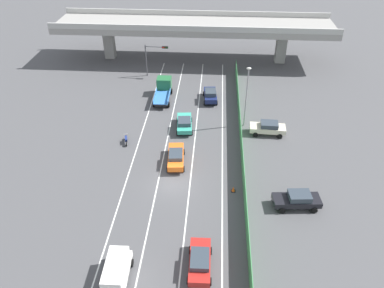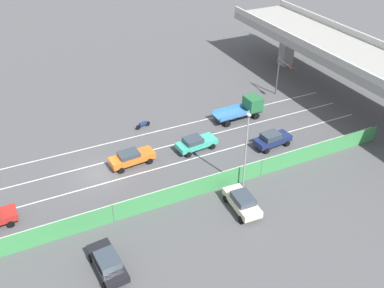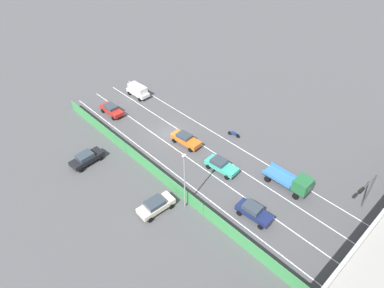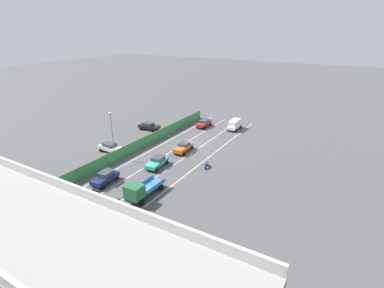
{
  "view_description": "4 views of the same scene",
  "coord_description": "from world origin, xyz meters",
  "px_view_note": "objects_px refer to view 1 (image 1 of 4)",
  "views": [
    {
      "loc": [
        3.96,
        -30.22,
        26.32
      ],
      "look_at": [
        1.56,
        5.38,
        1.38
      ],
      "focal_mm": 35.26,
      "sensor_mm": 36.0,
      "label": 1
    },
    {
      "loc": [
        34.96,
        -6.31,
        26.32
      ],
      "look_at": [
        1.66,
        9.62,
        1.88
      ],
      "focal_mm": 39.64,
      "sensor_mm": 36.0,
      "label": 2
    },
    {
      "loc": [
        25.64,
        31.98,
        30.99
      ],
      "look_at": [
        -0.08,
        4.9,
        0.83
      ],
      "focal_mm": 31.68,
      "sensor_mm": 36.0,
      "label": 3
    },
    {
      "loc": [
        -25.43,
        43.7,
        20.35
      ],
      "look_at": [
        -1.48,
        2.84,
        1.45
      ],
      "focal_mm": 27.3,
      "sensor_mm": 36.0,
      "label": 4
    }
  ],
  "objects_px": {
    "car_sedan_red": "(200,261)",
    "car_van_white": "(116,271)",
    "street_lamp": "(247,92)",
    "flatbed_truck_blue": "(164,88)",
    "parked_sedan_cream": "(268,128)",
    "car_taxi_orange": "(176,157)",
    "car_taxi_teal": "(184,123)",
    "traffic_cone": "(233,189)",
    "car_sedan_navy": "(210,95)",
    "traffic_light": "(154,54)",
    "motorcycle": "(126,140)",
    "parked_sedan_dark": "(297,199)"
  },
  "relations": [
    {
      "from": "car_taxi_teal",
      "to": "street_lamp",
      "type": "bearing_deg",
      "value": 10.22
    },
    {
      "from": "car_taxi_orange",
      "to": "parked_sedan_cream",
      "type": "height_order",
      "value": "parked_sedan_cream"
    },
    {
      "from": "car_sedan_red",
      "to": "traffic_light",
      "type": "bearing_deg",
      "value": 103.98
    },
    {
      "from": "parked_sedan_dark",
      "to": "traffic_light",
      "type": "xyz_separation_m",
      "value": [
        -18.32,
        29.16,
        2.84
      ]
    },
    {
      "from": "traffic_cone",
      "to": "car_taxi_teal",
      "type": "bearing_deg",
      "value": 117.47
    },
    {
      "from": "flatbed_truck_blue",
      "to": "parked_sedan_dark",
      "type": "distance_m",
      "value": 27.31
    },
    {
      "from": "car_sedan_navy",
      "to": "parked_sedan_cream",
      "type": "height_order",
      "value": "car_sedan_navy"
    },
    {
      "from": "car_taxi_orange",
      "to": "street_lamp",
      "type": "height_order",
      "value": "street_lamp"
    },
    {
      "from": "car_sedan_navy",
      "to": "parked_sedan_cream",
      "type": "distance_m",
      "value": 11.24
    },
    {
      "from": "car_sedan_navy",
      "to": "flatbed_truck_blue",
      "type": "xyz_separation_m",
      "value": [
        -6.91,
        0.83,
        0.35
      ]
    },
    {
      "from": "parked_sedan_cream",
      "to": "traffic_light",
      "type": "height_order",
      "value": "traffic_light"
    },
    {
      "from": "car_van_white",
      "to": "car_taxi_orange",
      "type": "bearing_deg",
      "value": 78.81
    },
    {
      "from": "parked_sedan_dark",
      "to": "traffic_light",
      "type": "bearing_deg",
      "value": 122.14
    },
    {
      "from": "car_sedan_red",
      "to": "traffic_cone",
      "type": "distance_m",
      "value": 10.13
    },
    {
      "from": "car_taxi_teal",
      "to": "parked_sedan_dark",
      "type": "bearing_deg",
      "value": -47.8
    },
    {
      "from": "car_taxi_teal",
      "to": "traffic_cone",
      "type": "height_order",
      "value": "car_taxi_teal"
    },
    {
      "from": "car_taxi_teal",
      "to": "motorcycle",
      "type": "height_order",
      "value": "car_taxi_teal"
    },
    {
      "from": "flatbed_truck_blue",
      "to": "parked_sedan_cream",
      "type": "bearing_deg",
      "value": -32.64
    },
    {
      "from": "car_sedan_navy",
      "to": "car_taxi_teal",
      "type": "relative_size",
      "value": 0.94
    },
    {
      "from": "car_sedan_red",
      "to": "car_van_white",
      "type": "relative_size",
      "value": 1.01
    },
    {
      "from": "car_sedan_navy",
      "to": "traffic_cone",
      "type": "height_order",
      "value": "car_sedan_navy"
    },
    {
      "from": "car_taxi_teal",
      "to": "flatbed_truck_blue",
      "type": "relative_size",
      "value": 0.76
    },
    {
      "from": "car_van_white",
      "to": "parked_sedan_cream",
      "type": "relative_size",
      "value": 0.99
    },
    {
      "from": "car_sedan_red",
      "to": "car_van_white",
      "type": "distance_m",
      "value": 6.72
    },
    {
      "from": "car_taxi_teal",
      "to": "parked_sedan_cream",
      "type": "relative_size",
      "value": 1.04
    },
    {
      "from": "motorcycle",
      "to": "car_sedan_navy",
      "type": "bearing_deg",
      "value": 49.32
    },
    {
      "from": "motorcycle",
      "to": "parked_sedan_dark",
      "type": "relative_size",
      "value": 0.41
    },
    {
      "from": "car_sedan_red",
      "to": "street_lamp",
      "type": "distance_m",
      "value": 23.47
    },
    {
      "from": "car_sedan_red",
      "to": "street_lamp",
      "type": "height_order",
      "value": "street_lamp"
    },
    {
      "from": "car_taxi_teal",
      "to": "parked_sedan_dark",
      "type": "height_order",
      "value": "parked_sedan_dark"
    },
    {
      "from": "car_van_white",
      "to": "parked_sedan_cream",
      "type": "bearing_deg",
      "value": 57.97
    },
    {
      "from": "car_taxi_orange",
      "to": "car_van_white",
      "type": "height_order",
      "value": "car_van_white"
    },
    {
      "from": "car_sedan_navy",
      "to": "parked_sedan_dark",
      "type": "xyz_separation_m",
      "value": [
        9.06,
        -21.32,
        -0.03
      ]
    },
    {
      "from": "traffic_cone",
      "to": "motorcycle",
      "type": "bearing_deg",
      "value": 148.25
    },
    {
      "from": "car_van_white",
      "to": "traffic_cone",
      "type": "relative_size",
      "value": 7.06
    },
    {
      "from": "car_van_white",
      "to": "parked_sedan_dark",
      "type": "relative_size",
      "value": 0.94
    },
    {
      "from": "car_taxi_teal",
      "to": "flatbed_truck_blue",
      "type": "height_order",
      "value": "flatbed_truck_blue"
    },
    {
      "from": "car_van_white",
      "to": "flatbed_truck_blue",
      "type": "bearing_deg",
      "value": 90.64
    },
    {
      "from": "traffic_light",
      "to": "car_taxi_teal",
      "type": "bearing_deg",
      "value": -68.63
    },
    {
      "from": "flatbed_truck_blue",
      "to": "traffic_light",
      "type": "xyz_separation_m",
      "value": [
        -2.36,
        7.02,
        2.46
      ]
    },
    {
      "from": "flatbed_truck_blue",
      "to": "street_lamp",
      "type": "distance_m",
      "value": 14.12
    },
    {
      "from": "parked_sedan_cream",
      "to": "street_lamp",
      "type": "height_order",
      "value": "street_lamp"
    },
    {
      "from": "car_van_white",
      "to": "parked_sedan_cream",
      "type": "xyz_separation_m",
      "value": [
        14.04,
        22.45,
        -0.26
      ]
    },
    {
      "from": "car_van_white",
      "to": "parked_sedan_dark",
      "type": "distance_m",
      "value": 18.29
    },
    {
      "from": "flatbed_truck_blue",
      "to": "traffic_cone",
      "type": "relative_size",
      "value": 9.7
    },
    {
      "from": "car_sedan_navy",
      "to": "flatbed_truck_blue",
      "type": "height_order",
      "value": "flatbed_truck_blue"
    },
    {
      "from": "car_sedan_red",
      "to": "car_taxi_teal",
      "type": "height_order",
      "value": "car_sedan_red"
    },
    {
      "from": "flatbed_truck_blue",
      "to": "motorcycle",
      "type": "distance_m",
      "value": 12.78
    },
    {
      "from": "car_sedan_red",
      "to": "car_taxi_orange",
      "type": "xyz_separation_m",
      "value": [
        -3.41,
        14.03,
        0.01
      ]
    },
    {
      "from": "car_van_white",
      "to": "street_lamp",
      "type": "xyz_separation_m",
      "value": [
        11.16,
        24.32,
        3.66
      ]
    }
  ]
}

